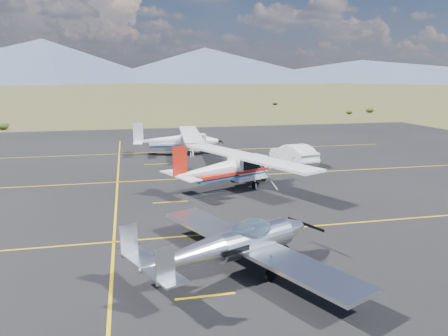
{
  "coord_description": "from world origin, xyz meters",
  "views": [
    {
      "loc": [
        -5.25,
        -16.24,
        7.0
      ],
      "look_at": [
        0.32,
        8.56,
        1.6
      ],
      "focal_mm": 35.0,
      "sensor_mm": 36.0,
      "label": 1
    }
  ],
  "objects_px": {
    "aircraft_low_wing": "(235,244)",
    "sedan": "(294,154)",
    "aircraft_cessna": "(231,167)",
    "aircraft_plain": "(178,140)"
  },
  "relations": [
    {
      "from": "aircraft_low_wing",
      "to": "sedan",
      "type": "relative_size",
      "value": 2.01
    },
    {
      "from": "aircraft_cessna",
      "to": "sedan",
      "type": "distance_m",
      "value": 9.47
    },
    {
      "from": "aircraft_low_wing",
      "to": "sedan",
      "type": "xyz_separation_m",
      "value": [
        9.47,
        18.32,
        -0.24
      ]
    },
    {
      "from": "aircraft_low_wing",
      "to": "aircraft_plain",
      "type": "height_order",
      "value": "aircraft_plain"
    },
    {
      "from": "aircraft_low_wing",
      "to": "aircraft_cessna",
      "type": "xyz_separation_m",
      "value": [
        2.65,
        11.76,
        0.3
      ]
    },
    {
      "from": "aircraft_low_wing",
      "to": "aircraft_plain",
      "type": "relative_size",
      "value": 0.85
    },
    {
      "from": "aircraft_low_wing",
      "to": "aircraft_plain",
      "type": "bearing_deg",
      "value": 63.79
    },
    {
      "from": "aircraft_cessna",
      "to": "aircraft_plain",
      "type": "relative_size",
      "value": 1.01
    },
    {
      "from": "aircraft_plain",
      "to": "sedan",
      "type": "bearing_deg",
      "value": -31.1
    },
    {
      "from": "sedan",
      "to": "aircraft_plain",
      "type": "bearing_deg",
      "value": -47.96
    }
  ]
}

